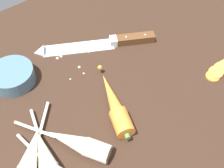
{
  "coord_description": "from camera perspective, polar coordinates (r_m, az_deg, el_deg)",
  "views": [
    {
      "loc": [
        -25.98,
        -33.81,
        54.25
      ],
      "look_at": [
        0.0,
        -2.0,
        1.5
      ],
      "focal_mm": 43.1,
      "sensor_mm": 36.0,
      "label": 1
    }
  ],
  "objects": [
    {
      "name": "mince_crumbs",
      "position": [
        0.76,
        -8.42,
        5.98
      ],
      "size": [
        14.0,
        11.36,
        0.89
      ],
      "color": "beige",
      "rests_on": "ground_plane"
    },
    {
      "name": "carrot_slice_stack",
      "position": [
        0.76,
        21.96,
        2.86
      ],
      "size": [
        8.87,
        4.34,
        2.7
      ],
      "color": "orange",
      "rests_on": "ground_plane"
    },
    {
      "name": "whole_carrot",
      "position": [
        0.63,
        0.59,
        -4.39
      ],
      "size": [
        10.07,
        20.57,
        4.2
      ],
      "color": "orange",
      "rests_on": "ground_plane"
    },
    {
      "name": "parsnip_mid_left",
      "position": [
        0.59,
        -17.0,
        -14.92
      ],
      "size": [
        16.71,
        17.4,
        4.0
      ],
      "color": "silver",
      "rests_on": "ground_plane"
    },
    {
      "name": "prep_bowl",
      "position": [
        0.72,
        -20.36,
        1.68
      ],
      "size": [
        11.0,
        11.0,
        4.0
      ],
      "color": "slate",
      "rests_on": "ground_plane"
    },
    {
      "name": "parsnip_mid_right",
      "position": [
        0.58,
        -7.57,
        -12.28
      ],
      "size": [
        13.44,
        21.03,
        4.0
      ],
      "color": "silver",
      "rests_on": "ground_plane"
    },
    {
      "name": "chefs_knife",
      "position": [
        0.78,
        -3.98,
        8.32
      ],
      "size": [
        31.76,
        20.24,
        4.18
      ],
      "color": "silver",
      "rests_on": "ground_plane"
    },
    {
      "name": "ground_plane",
      "position": [
        0.71,
        -1.03,
        -0.75
      ],
      "size": [
        120.0,
        90.0,
        4.0
      ],
      "primitive_type": "cube",
      "color": "#332116"
    },
    {
      "name": "parsnip_front",
      "position": [
        0.58,
        -13.83,
        -15.19
      ],
      "size": [
        7.42,
        19.29,
        4.0
      ],
      "color": "silver",
      "rests_on": "ground_plane"
    }
  ]
}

